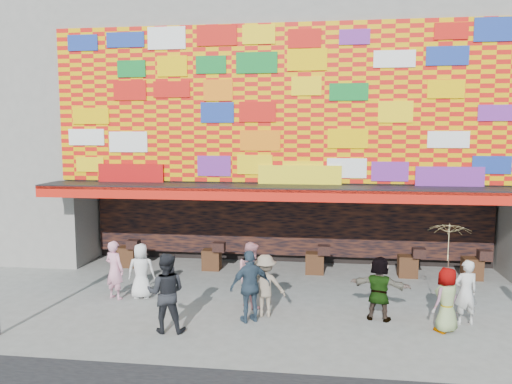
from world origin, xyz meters
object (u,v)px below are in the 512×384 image
ped_f (379,288)px  ped_i (251,274)px  ped_e (250,286)px  ped_g (447,300)px  ped_a (141,271)px  parasol (449,242)px  ped_b (115,270)px  ped_d (265,286)px  ped_h (466,292)px  ped_c (166,293)px

ped_f → ped_i: size_ratio=0.92×
ped_e → ped_i: bearing=-114.2°
ped_f → ped_g: ped_f is taller
ped_a → parasol: parasol is taller
ped_b → ped_f: ped_b is taller
ped_d → ped_f: bearing=176.0°
ped_a → ped_h: 8.59m
ped_g → parasol: (0.00, -0.00, 1.37)m
ped_c → parasol: (6.52, 0.85, 1.20)m
ped_a → ped_d: size_ratio=0.98×
ped_a → ped_g: 8.09m
ped_e → ped_i: ped_e is taller
ped_d → ped_f: (2.85, 0.11, 0.01)m
ped_f → ped_i: bearing=4.7°
ped_e → ped_h: size_ratio=1.12×
ped_h → ped_i: 5.40m
ped_a → ped_e: size_ratio=0.87×
ped_c → parasol: size_ratio=1.02×
ped_b → ped_c: (2.16, -2.07, 0.11)m
ped_a → ped_i: bearing=165.0°
ped_a → ped_b: ped_b is taller
ped_i → ped_a: bearing=39.9°
parasol → ped_d: bearing=174.1°
ped_f → ped_h: bearing=-165.5°
ped_a → ped_c: 2.67m
ped_e → ped_f: bearing=158.4°
ped_i → parasol: parasol is taller
ped_b → ped_d: 4.42m
ped_a → ped_e: 3.59m
ped_b → ped_i: bearing=-159.6°
ped_h → ped_i: (-5.37, 0.58, 0.08)m
ped_b → ped_e: bearing=-174.9°
ped_c → ped_d: bearing=-154.9°
ped_d → ped_c: bearing=24.4°
ped_b → parasol: parasol is taller
ped_c → ped_f: 5.23m
ped_g → ped_h: ped_h is taller
ped_b → ped_f: size_ratio=1.02×
ped_h → ped_e: bearing=-6.2°
ped_i → ped_e: bearing=141.5°
ped_a → ped_h: size_ratio=0.98×
ped_c → ped_e: 2.06m
ped_g → ped_d: bearing=-45.4°
ped_b → ped_h: 9.29m
ped_i → ped_c: bearing=93.4°
ped_e → ped_i: 1.12m
ped_g → ped_i: 4.93m
ped_b → ped_c: 2.99m
ped_e → ped_g: bearing=148.5°
ped_d → parasol: parasol is taller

